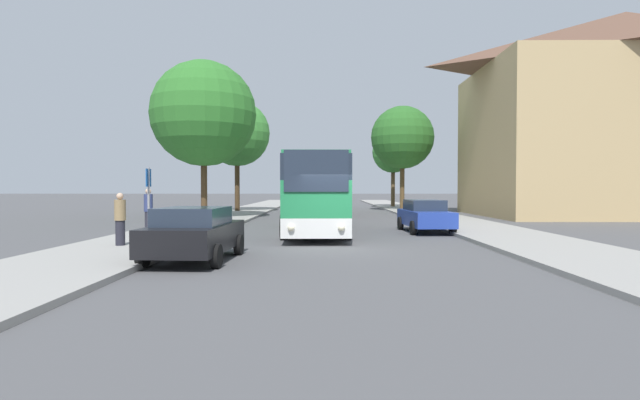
% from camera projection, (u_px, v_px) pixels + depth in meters
% --- Properties ---
extents(ground_plane, '(300.00, 300.00, 0.00)m').
position_uv_depth(ground_plane, '(337.00, 248.00, 16.93)').
color(ground_plane, '#4C4C4F').
rests_on(ground_plane, ground).
extents(sidewalk_left, '(4.00, 120.00, 0.15)m').
position_uv_depth(sidewalk_left, '(132.00, 245.00, 16.99)').
color(sidewalk_left, gray).
rests_on(sidewalk_left, ground_plane).
extents(sidewalk_right, '(4.00, 120.00, 0.15)m').
position_uv_depth(sidewalk_right, '(544.00, 246.00, 16.86)').
color(sidewalk_right, gray).
rests_on(sidewalk_right, ground_plane).
extents(building_right_background, '(20.42, 13.00, 14.62)m').
position_uv_depth(building_right_background, '(625.00, 114.00, 35.78)').
color(building_right_background, tan).
rests_on(building_right_background, ground_plane).
extents(bus_front, '(2.98, 11.58, 3.37)m').
position_uv_depth(bus_front, '(315.00, 193.00, 22.86)').
color(bus_front, silver).
rests_on(bus_front, ground_plane).
extents(bus_middle, '(2.93, 10.73, 3.51)m').
position_uv_depth(bus_middle, '(316.00, 190.00, 36.67)').
color(bus_middle, '#2D519E').
rests_on(bus_middle, ground_plane).
extents(parked_car_left_curb, '(2.25, 4.22, 1.50)m').
position_uv_depth(parked_car_left_curb, '(195.00, 233.00, 13.85)').
color(parked_car_left_curb, black).
rests_on(parked_car_left_curb, ground_plane).
extents(parked_car_right_near, '(2.09, 4.41, 1.48)m').
position_uv_depth(parked_car_right_near, '(425.00, 215.00, 22.87)').
color(parked_car_right_near, '#233D9E').
rests_on(parked_car_right_near, ground_plane).
extents(bus_stop_sign, '(0.08, 0.45, 2.58)m').
position_uv_depth(bus_stop_sign, '(149.00, 196.00, 16.69)').
color(bus_stop_sign, gray).
rests_on(bus_stop_sign, sidewalk_left).
extents(pedestrian_waiting_near, '(0.36, 0.36, 1.86)m').
position_uv_depth(pedestrian_waiting_near, '(148.00, 210.00, 21.02)').
color(pedestrian_waiting_near, '#23232D').
rests_on(pedestrian_waiting_near, sidewalk_left).
extents(pedestrian_waiting_far, '(0.36, 0.36, 1.72)m').
position_uv_depth(pedestrian_waiting_far, '(120.00, 219.00, 16.32)').
color(pedestrian_waiting_far, '#23232D').
rests_on(pedestrian_waiting_far, sidewalk_left).
extents(tree_left_near, '(5.37, 5.37, 9.02)m').
position_uv_depth(tree_left_near, '(237.00, 134.00, 40.72)').
color(tree_left_near, '#47331E').
rests_on(tree_left_near, sidewalk_left).
extents(tree_left_far, '(6.70, 6.70, 9.96)m').
position_uv_depth(tree_left_far, '(204.00, 114.00, 31.75)').
color(tree_left_far, '#47331E').
rests_on(tree_left_far, sidewalk_left).
extents(tree_right_near, '(4.17, 4.17, 7.55)m').
position_uv_depth(tree_right_near, '(393.00, 152.00, 49.97)').
color(tree_right_near, brown).
rests_on(tree_right_near, sidewalk_right).
extents(tree_right_mid, '(5.46, 5.46, 8.98)m').
position_uv_depth(tree_right_mid, '(402.00, 138.00, 43.28)').
color(tree_right_mid, '#513D23').
rests_on(tree_right_mid, sidewalk_right).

